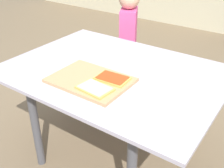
{
  "coord_description": "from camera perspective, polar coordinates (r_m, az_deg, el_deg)",
  "views": [
    {
      "loc": [
        0.84,
        -1.22,
        1.43
      ],
      "look_at": [
        -0.01,
        0.0,
        0.58
      ],
      "focal_mm": 44.0,
      "sensor_mm": 36.0,
      "label": 1
    }
  ],
  "objects": [
    {
      "name": "child_left",
      "position": [
        2.54,
        3.38,
        10.19
      ],
      "size": [
        0.23,
        0.28,
        1.0
      ],
      "color": "#225045",
      "rests_on": "ground"
    },
    {
      "name": "plate_white_left",
      "position": [
        1.92,
        -9.18,
        6.52
      ],
      "size": [
        0.21,
        0.21,
        0.01
      ],
      "primitive_type": "cylinder",
      "color": "white",
      "rests_on": "dining_table"
    },
    {
      "name": "pizza_slice_near_right",
      "position": [
        1.43,
        -3.59,
        -0.9
      ],
      "size": [
        0.19,
        0.14,
        0.01
      ],
      "color": "#EAAB4E",
      "rests_on": "cutting_board"
    },
    {
      "name": "ground_plane",
      "position": [
        2.06,
        0.28,
        -14.19
      ],
      "size": [
        16.0,
        16.0,
        0.0
      ],
      "primitive_type": "plane",
      "color": "#766147"
    },
    {
      "name": "pizza_slice_far_right",
      "position": [
        1.52,
        0.07,
        1.18
      ],
      "size": [
        0.19,
        0.13,
        0.01
      ],
      "color": "#EAAB4E",
      "rests_on": "cutting_board"
    },
    {
      "name": "cutting_board",
      "position": [
        1.54,
        -4.49,
        0.8
      ],
      "size": [
        0.44,
        0.32,
        0.02
      ],
      "primitive_type": "cube",
      "color": "tan",
      "rests_on": "dining_table"
    },
    {
      "name": "dining_table",
      "position": [
        1.7,
        0.33,
        0.39
      ],
      "size": [
        1.3,
        0.96,
        0.68
      ],
      "color": "#B7AEBC",
      "rests_on": "ground"
    }
  ]
}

